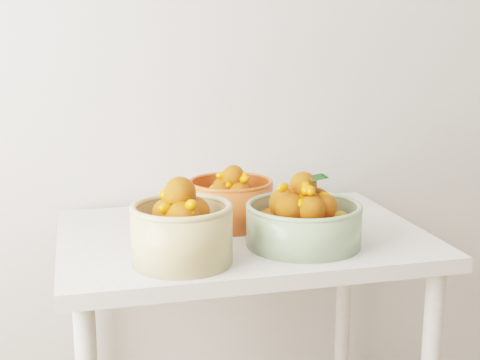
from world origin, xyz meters
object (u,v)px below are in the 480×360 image
(bowl_cream, at_px, (182,230))
(bowl_green, at_px, (303,220))
(table, at_px, (242,264))
(bowl_orange, at_px, (231,201))

(bowl_cream, xyz_separation_m, bowl_green, (0.33, 0.06, -0.01))
(table, height_order, bowl_cream, bowl_cream)
(table, height_order, bowl_orange, bowl_orange)
(bowl_green, bearing_deg, bowl_orange, 121.67)
(table, bearing_deg, bowl_green, -49.57)
(table, relative_size, bowl_green, 3.04)
(bowl_green, height_order, bowl_orange, bowl_green)
(table, distance_m, bowl_cream, 0.34)
(table, bearing_deg, bowl_orange, 99.37)
(bowl_cream, height_order, bowl_green, bowl_cream)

